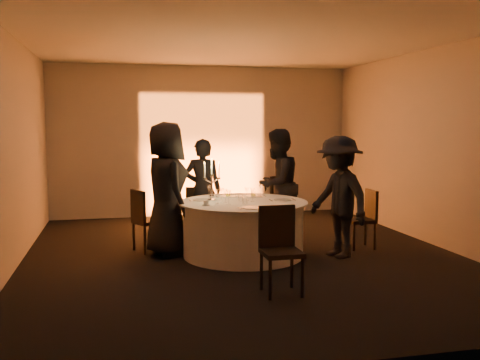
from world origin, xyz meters
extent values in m
plane|color=black|center=(0.00, 0.00, 0.00)|extent=(7.00, 7.00, 0.00)
plane|color=silver|center=(0.00, 0.00, 3.00)|extent=(7.00, 7.00, 0.00)
plane|color=#B1ABA4|center=(0.00, 3.50, 1.50)|extent=(7.00, 0.00, 7.00)
plane|color=#B1ABA4|center=(0.00, -3.50, 1.50)|extent=(7.00, 0.00, 7.00)
plane|color=#B1ABA4|center=(-3.00, 0.00, 1.50)|extent=(0.00, 7.00, 7.00)
plane|color=#B1ABA4|center=(3.00, 0.00, 1.50)|extent=(0.00, 7.00, 7.00)
cube|color=black|center=(0.00, 3.20, 0.05)|extent=(0.25, 0.12, 0.10)
cylinder|color=black|center=(0.00, 0.00, 0.01)|extent=(0.60, 0.60, 0.03)
cylinder|color=black|center=(0.00, 0.00, 0.38)|extent=(0.20, 0.20, 0.75)
cylinder|color=white|center=(0.00, 0.00, 0.38)|extent=(1.68, 1.68, 0.75)
cylinder|color=white|center=(0.00, 0.00, 0.76)|extent=(1.80, 1.80, 0.02)
cube|color=black|center=(-1.27, 0.59, 0.43)|extent=(0.53, 0.53, 0.05)
cube|color=black|center=(-1.43, 0.51, 0.68)|extent=(0.20, 0.38, 0.45)
cylinder|color=black|center=(-1.04, 0.51, 0.21)|extent=(0.04, 0.04, 0.42)
cylinder|color=black|center=(-1.18, 0.81, 0.21)|extent=(0.04, 0.04, 0.42)
cylinder|color=black|center=(-1.35, 0.36, 0.21)|extent=(0.04, 0.04, 0.42)
cylinder|color=black|center=(-1.49, 0.67, 0.21)|extent=(0.04, 0.04, 0.42)
cube|color=black|center=(-0.42, 1.29, 0.41)|extent=(0.47, 0.47, 0.05)
cube|color=black|center=(-0.47, 1.13, 0.64)|extent=(0.37, 0.15, 0.43)
cylinder|color=black|center=(-0.22, 1.39, 0.20)|extent=(0.04, 0.04, 0.40)
cylinder|color=black|center=(-0.52, 1.49, 0.20)|extent=(0.04, 0.04, 0.40)
cylinder|color=black|center=(-0.32, 1.09, 0.20)|extent=(0.04, 0.04, 0.40)
cylinder|color=black|center=(-0.62, 1.19, 0.20)|extent=(0.04, 0.04, 0.40)
cube|color=black|center=(0.81, 1.37, 0.48)|extent=(0.60, 0.60, 0.05)
cube|color=black|center=(0.91, 1.20, 0.75)|extent=(0.40, 0.26, 0.50)
cylinder|color=black|center=(0.87, 1.63, 0.23)|extent=(0.04, 0.04, 0.47)
cylinder|color=black|center=(0.55, 1.44, 0.23)|extent=(0.04, 0.04, 0.47)
cylinder|color=black|center=(1.06, 1.30, 0.23)|extent=(0.04, 0.04, 0.47)
cylinder|color=black|center=(0.74, 1.11, 0.23)|extent=(0.04, 0.04, 0.47)
cube|color=black|center=(1.80, 0.05, 0.42)|extent=(0.39, 0.39, 0.05)
cube|color=black|center=(1.98, 0.04, 0.65)|extent=(0.05, 0.38, 0.44)
cylinder|color=black|center=(1.64, 0.22, 0.20)|extent=(0.04, 0.04, 0.41)
cylinder|color=black|center=(1.64, -0.11, 0.20)|extent=(0.04, 0.04, 0.41)
cylinder|color=black|center=(1.97, 0.21, 0.20)|extent=(0.04, 0.04, 0.41)
cylinder|color=black|center=(1.96, -0.12, 0.20)|extent=(0.04, 0.04, 0.41)
cube|color=black|center=(0.01, -1.75, 0.46)|extent=(0.42, 0.42, 0.05)
cube|color=black|center=(0.01, -1.56, 0.71)|extent=(0.42, 0.04, 0.47)
cylinder|color=black|center=(-0.17, -1.93, 0.22)|extent=(0.04, 0.04, 0.45)
cylinder|color=black|center=(0.19, -1.93, 0.22)|extent=(0.04, 0.04, 0.45)
cylinder|color=black|center=(-0.17, -1.57, 0.22)|extent=(0.04, 0.04, 0.45)
cylinder|color=black|center=(0.19, -1.58, 0.22)|extent=(0.04, 0.04, 0.45)
imported|color=black|center=(-1.04, 0.30, 0.94)|extent=(0.83, 1.05, 1.88)
imported|color=black|center=(-0.39, 1.13, 0.81)|extent=(0.68, 0.56, 1.62)
imported|color=black|center=(0.78, 0.93, 0.88)|extent=(1.09, 1.07, 1.77)
imported|color=black|center=(1.28, -0.36, 0.84)|extent=(0.90, 1.22, 1.68)
cylinder|color=white|center=(-0.55, 0.23, 0.78)|extent=(0.25, 0.25, 0.01)
cube|color=#B8B8BD|center=(-0.72, 0.23, 0.78)|extent=(0.01, 0.17, 0.01)
cube|color=#B8B8BD|center=(-0.38, 0.23, 0.78)|extent=(0.02, 0.17, 0.01)
cylinder|color=white|center=(-0.11, 0.51, 0.78)|extent=(0.25, 0.25, 0.01)
cube|color=#B8B8BD|center=(-0.28, 0.51, 0.78)|extent=(0.02, 0.17, 0.01)
cube|color=#B8B8BD|center=(0.06, 0.51, 0.78)|extent=(0.01, 0.17, 0.01)
sphere|color=#FFF320|center=(-0.11, 0.51, 0.82)|extent=(0.07, 0.07, 0.07)
cylinder|color=white|center=(0.27, 0.46, 0.78)|extent=(0.25, 0.25, 0.01)
cube|color=#B8B8BD|center=(0.10, 0.46, 0.78)|extent=(0.02, 0.17, 0.01)
cube|color=#B8B8BD|center=(0.44, 0.46, 0.78)|extent=(0.02, 0.17, 0.01)
sphere|color=#FFF320|center=(0.27, 0.46, 0.82)|extent=(0.07, 0.07, 0.07)
cylinder|color=white|center=(0.56, -0.03, 0.78)|extent=(0.24, 0.24, 0.01)
cube|color=#B8B8BD|center=(0.39, -0.03, 0.78)|extent=(0.02, 0.17, 0.01)
cube|color=#B8B8BD|center=(0.73, -0.03, 0.78)|extent=(0.01, 0.17, 0.01)
cylinder|color=white|center=(-0.02, -0.61, 0.78)|extent=(0.28, 0.28, 0.01)
cube|color=#B8B8BD|center=(-0.19, -0.61, 0.78)|extent=(0.02, 0.17, 0.01)
cube|color=#B8B8BD|center=(0.15, -0.61, 0.78)|extent=(0.02, 0.17, 0.01)
cylinder|color=white|center=(-0.57, -0.25, 0.77)|extent=(0.11, 0.11, 0.01)
cylinder|color=white|center=(-0.57, -0.25, 0.81)|extent=(0.07, 0.07, 0.06)
cylinder|color=silver|center=(-0.41, 0.19, 0.78)|extent=(0.12, 0.12, 0.02)
sphere|color=silver|center=(-0.41, 0.19, 0.84)|extent=(0.07, 0.07, 0.07)
cylinder|color=silver|center=(-0.41, 0.19, 0.96)|extent=(0.02, 0.02, 0.32)
cylinder|color=silver|center=(-0.41, 0.19, 1.13)|extent=(0.05, 0.05, 0.03)
cylinder|color=white|center=(-0.41, 0.19, 1.24)|extent=(0.02, 0.02, 0.20)
cone|color=orange|center=(-0.41, 0.19, 1.36)|extent=(0.02, 0.02, 0.03)
cylinder|color=silver|center=(-0.46, 0.19, 1.05)|extent=(0.11, 0.02, 0.08)
cylinder|color=silver|center=(-0.51, 0.19, 1.08)|extent=(0.05, 0.05, 0.03)
cylinder|color=white|center=(-0.51, 0.19, 1.19)|extent=(0.02, 0.02, 0.20)
cone|color=orange|center=(-0.51, 0.19, 1.31)|extent=(0.02, 0.02, 0.03)
cylinder|color=silver|center=(-0.36, 0.19, 1.05)|extent=(0.11, 0.02, 0.08)
cylinder|color=silver|center=(-0.31, 0.19, 1.08)|extent=(0.05, 0.05, 0.03)
cylinder|color=white|center=(-0.31, 0.19, 1.19)|extent=(0.02, 0.02, 0.20)
cone|color=orange|center=(-0.31, 0.19, 1.31)|extent=(0.02, 0.02, 0.03)
cylinder|color=white|center=(-0.43, 0.30, 0.77)|extent=(0.06, 0.06, 0.01)
cylinder|color=white|center=(-0.43, 0.30, 0.83)|extent=(0.01, 0.01, 0.10)
cone|color=white|center=(-0.43, 0.30, 0.92)|extent=(0.07, 0.07, 0.09)
cylinder|color=white|center=(-0.25, -0.22, 0.77)|extent=(0.06, 0.06, 0.01)
cylinder|color=white|center=(-0.25, -0.22, 0.83)|extent=(0.01, 0.01, 0.10)
cone|color=white|center=(-0.25, -0.22, 0.92)|extent=(0.07, 0.07, 0.09)
cylinder|color=white|center=(0.35, 0.37, 0.77)|extent=(0.06, 0.06, 0.01)
cylinder|color=white|center=(0.35, 0.37, 0.83)|extent=(0.01, 0.01, 0.10)
cone|color=white|center=(0.35, 0.37, 0.92)|extent=(0.07, 0.07, 0.09)
cylinder|color=white|center=(0.12, -0.04, 0.77)|extent=(0.06, 0.06, 0.01)
cylinder|color=white|center=(0.12, -0.04, 0.83)|extent=(0.01, 0.01, 0.10)
cone|color=white|center=(0.12, -0.04, 0.92)|extent=(0.07, 0.07, 0.09)
cylinder|color=white|center=(-0.27, -0.05, 0.77)|extent=(0.06, 0.06, 0.01)
cylinder|color=white|center=(-0.27, -0.05, 0.83)|extent=(0.01, 0.01, 0.10)
cone|color=white|center=(-0.27, -0.05, 0.92)|extent=(0.07, 0.07, 0.09)
cylinder|color=white|center=(-0.39, 0.43, 0.77)|extent=(0.06, 0.06, 0.01)
cylinder|color=white|center=(-0.39, 0.43, 0.83)|extent=(0.01, 0.01, 0.10)
cone|color=white|center=(-0.39, 0.43, 0.92)|extent=(0.07, 0.07, 0.09)
cylinder|color=white|center=(-0.30, 0.08, 0.77)|extent=(0.06, 0.06, 0.01)
cylinder|color=white|center=(-0.30, 0.08, 0.83)|extent=(0.01, 0.01, 0.10)
cone|color=white|center=(-0.30, 0.08, 0.92)|extent=(0.07, 0.07, 0.09)
cylinder|color=white|center=(-0.40, -0.12, 0.77)|extent=(0.06, 0.06, 0.01)
cylinder|color=white|center=(-0.40, -0.12, 0.83)|extent=(0.01, 0.01, 0.10)
cone|color=white|center=(-0.40, -0.12, 0.92)|extent=(0.07, 0.07, 0.09)
cylinder|color=white|center=(0.06, 0.04, 0.77)|extent=(0.06, 0.06, 0.01)
cylinder|color=white|center=(0.06, 0.04, 0.83)|extent=(0.01, 0.01, 0.10)
cone|color=white|center=(0.06, 0.04, 0.92)|extent=(0.07, 0.07, 0.09)
cylinder|color=white|center=(-0.04, -0.26, 0.82)|extent=(0.07, 0.07, 0.09)
cylinder|color=white|center=(0.23, 0.33, 0.82)|extent=(0.07, 0.07, 0.09)
cylinder|color=white|center=(-0.04, 0.02, 0.82)|extent=(0.07, 0.07, 0.09)
camera|label=1|loc=(-1.72, -7.18, 1.85)|focal=40.00mm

